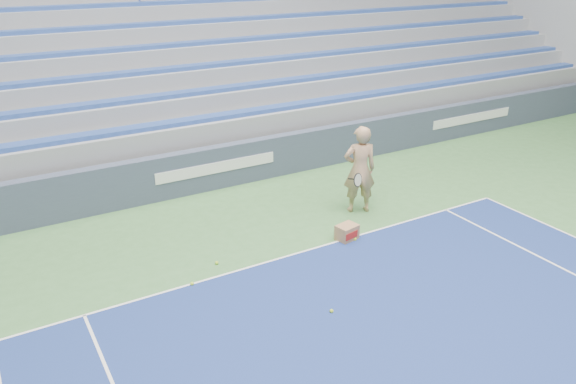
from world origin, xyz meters
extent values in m
cube|color=white|center=(0.00, 11.88, 0.01)|extent=(10.97, 0.05, 0.00)
cube|color=#3B4459|center=(0.00, 15.88, 0.55)|extent=(30.00, 0.30, 1.10)
cube|color=white|center=(0.00, 15.72, 0.60)|extent=(3.20, 0.02, 0.28)
cube|color=white|center=(9.00, 15.72, 0.60)|extent=(3.40, 0.02, 0.28)
cube|color=gray|center=(0.00, 20.43, 0.55)|extent=(30.00, 8.50, 1.10)
cube|color=gray|center=(0.00, 20.43, 1.35)|extent=(30.00, 8.50, 0.50)
cube|color=#294897|center=(0.00, 16.56, 1.66)|extent=(29.60, 0.42, 0.11)
cube|color=gray|center=(0.00, 20.86, 1.85)|extent=(30.00, 7.65, 0.50)
cube|color=#294897|center=(0.00, 17.41, 2.16)|extent=(29.60, 0.42, 0.11)
cube|color=gray|center=(0.00, 21.28, 2.35)|extent=(30.00, 6.80, 0.50)
cube|color=#294897|center=(0.00, 18.26, 2.66)|extent=(29.60, 0.42, 0.11)
cube|color=gray|center=(0.00, 21.71, 2.85)|extent=(30.00, 5.95, 0.50)
cube|color=#294897|center=(0.00, 19.11, 3.16)|extent=(29.60, 0.42, 0.11)
cube|color=gray|center=(0.00, 22.13, 3.35)|extent=(30.00, 5.10, 0.50)
cube|color=#294897|center=(0.00, 19.96, 3.66)|extent=(29.60, 0.42, 0.11)
cube|color=gray|center=(0.00, 22.56, 3.85)|extent=(30.00, 4.25, 0.50)
cube|color=#294897|center=(0.00, 20.81, 4.15)|extent=(29.60, 0.42, 0.11)
cube|color=gray|center=(15.15, 20.43, 3.05)|extent=(0.30, 8.80, 6.10)
cube|color=gray|center=(0.00, 24.98, 3.65)|extent=(31.00, 0.40, 7.30)
imported|color=tan|center=(2.31, 12.93, 1.03)|extent=(0.88, 0.74, 2.05)
cylinder|color=black|center=(1.96, 12.68, 0.95)|extent=(0.12, 0.27, 0.08)
cylinder|color=beige|center=(1.86, 12.40, 1.05)|extent=(0.29, 0.16, 0.28)
torus|color=black|center=(1.86, 12.40, 1.05)|extent=(0.31, 0.18, 0.30)
cube|color=#9D724C|center=(1.26, 11.89, 0.16)|extent=(0.49, 0.41, 0.33)
cube|color=#B21E19|center=(1.26, 11.72, 0.16)|extent=(0.35, 0.08, 0.15)
sphere|color=#B9DD2D|center=(-2.22, 11.86, 0.03)|extent=(0.07, 0.07, 0.07)
sphere|color=#B9DD2D|center=(-1.53, 12.32, 0.03)|extent=(0.07, 0.07, 0.07)
sphere|color=#B9DD2D|center=(1.37, 11.75, 0.03)|extent=(0.07, 0.07, 0.07)
sphere|color=#B9DD2D|center=(-0.50, 9.88, 0.03)|extent=(0.07, 0.07, 0.07)
camera|label=1|loc=(-5.09, 3.46, 5.59)|focal=35.00mm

